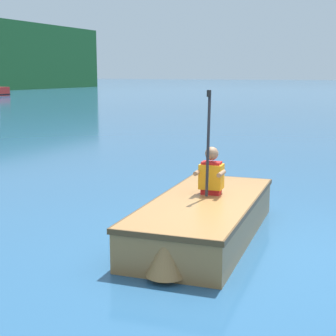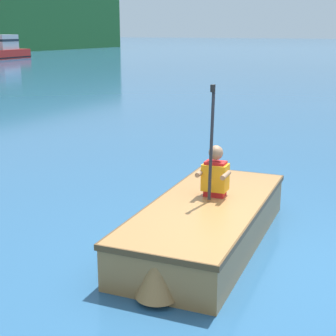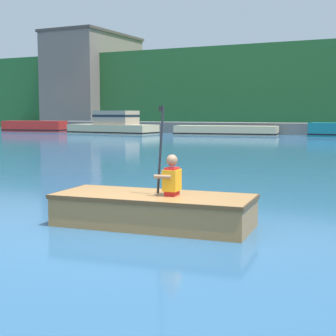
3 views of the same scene
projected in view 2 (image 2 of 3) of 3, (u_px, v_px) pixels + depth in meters
The scene contains 4 objects.
ground_plane at pixel (259, 260), 5.49m from camera, with size 300.00×300.00×0.00m, color #28567F.
moored_boat_dock_east_inner at pixel (4, 50), 43.47m from camera, with size 5.45×2.09×2.01m.
rowboat_foreground at pixel (205, 222), 5.81m from camera, with size 3.17×1.49×0.48m.
person_paddler at pixel (215, 173), 5.98m from camera, with size 0.36×0.38×1.32m.
Camera 2 is at (-4.91, -1.52, 2.37)m, focal length 55.00 mm.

